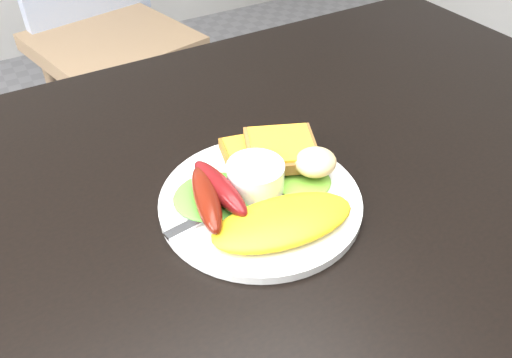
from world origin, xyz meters
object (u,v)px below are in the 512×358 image
at_px(person, 107,61).
at_px(plate, 260,201).
at_px(dining_chair, 112,43).
at_px(dining_table, 281,193).

xyz_separation_m(person, plate, (-0.01, -0.68, 0.12)).
bearing_deg(dining_chair, dining_table, -107.54).
xyz_separation_m(dining_chair, plate, (-0.15, -1.17, 0.31)).
height_order(dining_chair, plate, plate).
height_order(dining_chair, person, person).
relative_size(dining_table, dining_chair, 2.67).
relative_size(dining_table, plate, 5.10).
bearing_deg(dining_table, dining_chair, 84.95).
xyz_separation_m(dining_chair, person, (-0.14, -0.50, 0.19)).
xyz_separation_m(dining_table, plate, (-0.04, -0.02, 0.03)).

